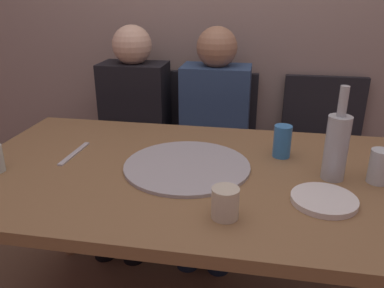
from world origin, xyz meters
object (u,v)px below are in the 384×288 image
Objects in this scene: guest_in_sweater at (131,126)px; chair_right at (321,150)px; dining_table at (201,189)px; short_glass at (225,203)px; plate_stack at (324,200)px; pizza_tray at (187,166)px; table_knife at (74,153)px; soda_can at (282,141)px; chair_middle at (216,143)px; wine_glass at (379,166)px; guest_in_beanie at (213,131)px; wine_bottle at (337,145)px; chair_left at (141,138)px.

chair_right is at bearing -171.70° from guest_in_sweater.
guest_in_sweater is at bearing 125.33° from dining_table.
plate_stack is (0.28, 0.13, -0.04)m from short_glass.
table_knife is at bearing 175.01° from pizza_tray.
dining_table is at bearing -147.79° from soda_can.
guest_in_sweater is (0.00, 0.65, -0.11)m from table_knife.
dining_table is 1.87× the size of chair_middle.
pizza_tray is 3.95× the size of wine_glass.
guest_in_beanie is (-0.33, 0.53, -0.17)m from soda_can.
wine_glass is at bearing 126.73° from chair_middle.
wine_bottle is 0.27× the size of guest_in_beanie.
short_glass is 0.08× the size of guest_in_beanie.
dining_table is at bearing 125.33° from guest_in_sweater.
chair_left is at bearing 138.70° from soda_can.
wine_bottle is (0.49, 0.01, 0.11)m from pizza_tray.
chair_left is (-0.61, 1.14, -0.28)m from short_glass.
short_glass is at bearing 97.96° from chair_middle.
short_glass is 1.32m from chair_left.
pizza_tray is 0.99m from chair_left.
guest_in_sweater is at bearing 18.51° from chair_middle.
chair_left is 1.00× the size of chair_right.
chair_left reaches higher than short_glass.
wine_glass is 0.95m from guest_in_beanie.
plate_stack reaches higher than table_knife.
chair_right is (1.04, 0.80, -0.24)m from table_knife.
chair_left is 0.77× the size of guest_in_beanie.
guest_in_beanie reaches higher than chair_left.
chair_left reaches higher than table_knife.
chair_left reaches higher than wine_glass.
guest_in_sweater reaches higher than short_glass.
guest_in_sweater is at bearing 121.73° from short_glass.
wine_bottle is 0.23m from soda_can.
pizza_tray is 5.04× the size of short_glass.
wine_bottle reaches higher than chair_middle.
table_knife is at bearing 177.93° from wine_bottle.
plate_stack is at bearing 81.85° from chair_right.
guest_in_beanie is at bearing 161.49° from chair_left.
dining_table is 0.59m from wine_glass.
soda_can reaches higher than pizza_tray.
soda_can reaches higher than dining_table.
chair_right is at bearing 55.00° from pizza_tray.
wine_bottle reaches higher than pizza_tray.
dining_table is 0.88m from chair_middle.
guest_in_beanie is (0.45, -0.15, 0.13)m from chair_left.
guest_in_sweater reaches higher than wine_glass.
wine_bottle is 0.92m from chair_right.
short_glass is 0.10× the size of chair_middle.
wine_bottle is 0.15m from wine_glass.
chair_right reaches higher than plate_stack.
dining_table is 0.48m from wine_bottle.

